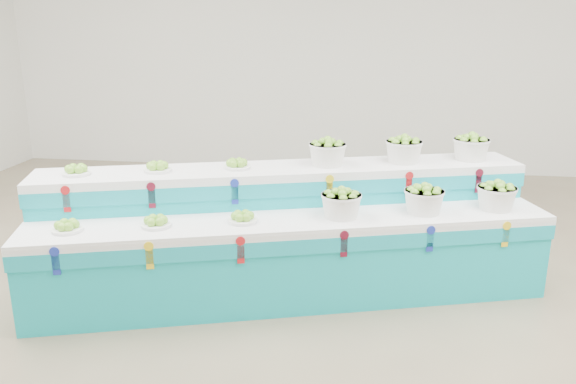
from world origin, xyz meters
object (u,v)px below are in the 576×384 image
at_px(display_stand, 288,233).
at_px(plate_upper_mid, 157,166).
at_px(basket_lower_left, 341,203).
at_px(basket_upper_right, 471,147).

relative_size(display_stand, plate_upper_mid, 18.17).
xyz_separation_m(basket_lower_left, basket_upper_right, (1.12, 0.89, 0.30)).
bearing_deg(basket_upper_right, basket_lower_left, -141.40).
bearing_deg(basket_lower_left, display_stand, 163.15).
xyz_separation_m(basket_lower_left, plate_upper_mid, (-1.54, 0.07, 0.23)).
bearing_deg(basket_upper_right, plate_upper_mid, -162.92).
bearing_deg(basket_upper_right, display_stand, -154.25).
distance_m(display_stand, basket_lower_left, 0.57).
distance_m(basket_lower_left, basket_upper_right, 1.46).
xyz_separation_m(plate_upper_mid, basket_upper_right, (2.66, 0.82, 0.07)).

